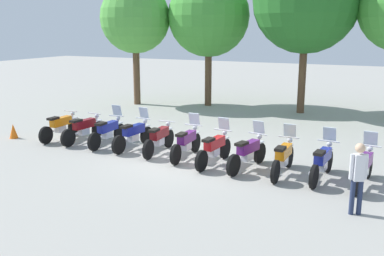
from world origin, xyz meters
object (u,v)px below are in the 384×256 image
Objects in this scene: motorcycle_1 at (84,128)px; motorcycle_4 at (159,138)px; motorcycle_0 at (61,126)px; traffic_cone at (13,131)px; motorcycle_10 at (364,167)px; motorcycle_7 at (248,152)px; motorcycle_8 at (283,157)px; person_0 at (358,173)px; tree_2 at (306,0)px; motorcycle_5 at (187,142)px; motorcycle_6 at (214,148)px; tree_0 at (135,18)px; motorcycle_9 at (322,161)px; motorcycle_3 at (134,134)px; motorcycle_2 at (108,131)px; tree_1 at (209,16)px.

motorcycle_4 is at bearing -86.36° from motorcycle_1.
motorcycle_4 is (4.28, -0.05, 0.00)m from motorcycle_0.
motorcycle_10 is at bearing 1.16° from traffic_cone.
motorcycle_8 is at bearing -80.91° from motorcycle_7.
motorcycle_0 and motorcycle_4 have the same top height.
motorcycle_8 is at bearing -93.50° from motorcycle_0.
motorcycle_10 is at bearing -87.86° from motorcycle_1.
person_0 is at bearing -132.83° from motorcycle_8.
motorcycle_8 is 10.89m from tree_2.
motorcycle_5 and motorcycle_6 have the same top height.
tree_0 reaches higher than motorcycle_4.
motorcycle_9 reaches higher than motorcycle_4.
motorcycle_3 is 1.32× the size of person_0.
tree_0 is (-4.82, 7.80, 4.07)m from motorcycle_3.
tree_1 is at bearing -1.09° from motorcycle_2.
motorcycle_9 is 12.88m from tree_1.
motorcycle_10 is (3.21, -0.03, 0.00)m from motorcycle_7.
tree_2 is at bearing 20.23° from motorcycle_9.
motorcycle_2 reaches higher than motorcycle_4.
motorcycle_3 is at bearing 92.72° from motorcycle_10.
tree_2 is (1.69, 9.33, 4.85)m from motorcycle_5.
tree_0 reaches higher than motorcycle_7.
motorcycle_0 is 3.22m from motorcycle_3.
motorcycle_7 is (6.43, -0.45, 0.01)m from motorcycle_1.
motorcycle_8 reaches higher than motorcycle_4.
motorcycle_5 is (2.14, -0.20, 0.00)m from motorcycle_3.
tree_0 is (-9.11, 8.26, 4.07)m from motorcycle_7.
motorcycle_7 is at bearing -100.06° from motorcycle_4.
motorcycle_1 is 1.00× the size of motorcycle_8.
motorcycle_1 is at bearing 88.04° from motorcycle_2.
motorcycle_6 is at bearing 95.07° from motorcycle_9.
tree_0 reaches higher than motorcycle_10.
motorcycle_8 is (6.43, -0.48, 0.00)m from motorcycle_2.
motorcycle_1 is 1.07m from motorcycle_2.
motorcycle_0 is 10.26m from tree_1.
tree_0 is (-12.33, 10.32, 3.62)m from person_0.
motorcycle_8 and motorcycle_10 have the same top height.
motorcycle_5 is 2.17m from motorcycle_7.
tree_1 is at bearing 11.83° from motorcycle_3.
person_0 is (9.65, -2.51, 0.46)m from motorcycle_1.
motorcycle_1 is 2.14m from motorcycle_3.
motorcycle_8 is at bearing 97.27° from motorcycle_9.
person_0 is at bearing -103.51° from motorcycle_0.
tree_2 reaches higher than motorcycle_1.
motorcycle_6 reaches higher than motorcycle_1.
motorcycle_6 is at bearing -93.64° from tree_2.
motorcycle_6 is 4.78m from person_0.
motorcycle_8 is at bearing -97.12° from motorcycle_5.
traffic_cone is at bearing -123.24° from person_0.
tree_1 is (-4.35, 9.55, 4.17)m from motorcycle_6.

